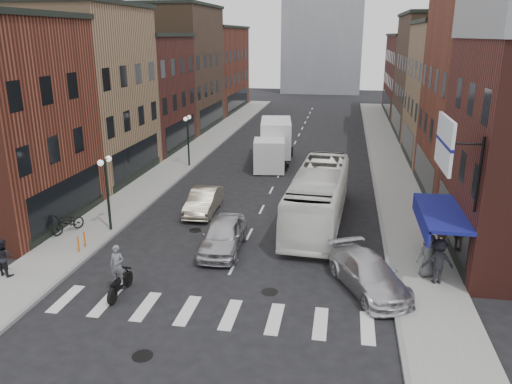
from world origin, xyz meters
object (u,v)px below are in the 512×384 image
at_px(curb_car, 369,274).
at_px(ped_left_solo, 3,257).
at_px(bike_rack, 82,242).
at_px(transit_bus, 318,196).
at_px(box_truck, 274,144).
at_px(streetlamp_far, 188,131).
at_px(parked_bicycle, 68,223).
at_px(streetlamp_near, 106,180).
at_px(motorcycle_rider, 118,272).
at_px(ped_right_a, 438,261).
at_px(sedan_left_near, 223,235).
at_px(ped_right_b, 442,233).
at_px(ped_right_c, 428,255).
at_px(sedan_left_far, 204,201).
at_px(billboard_sign, 447,145).

distance_m(curb_car, ped_left_solo, 15.62).
height_order(bike_rack, transit_bus, transit_bus).
relative_size(box_truck, transit_bus, 0.73).
xyz_separation_m(streetlamp_far, parked_bicycle, (-2.02, -14.76, -2.25)).
relative_size(streetlamp_far, transit_bus, 0.37).
height_order(streetlamp_near, motorcycle_rider, streetlamp_near).
height_order(streetlamp_near, parked_bicycle, streetlamp_near).
bearing_deg(ped_right_a, bike_rack, -6.33).
xyz_separation_m(bike_rack, sedan_left_near, (6.72, 1.45, 0.25)).
height_order(ped_right_b, ped_right_c, ped_right_c).
xyz_separation_m(bike_rack, sedan_left_far, (4.29, 6.55, 0.17)).
height_order(ped_left_solo, ped_right_a, ped_right_a).
distance_m(streetlamp_near, parked_bicycle, 3.12).
bearing_deg(transit_bus, ped_left_solo, -141.23).
bearing_deg(parked_bicycle, curb_car, 11.90).
xyz_separation_m(billboard_sign, sedan_left_near, (-9.46, 2.25, -5.34)).
distance_m(ped_right_a, ped_right_b, 3.59).
distance_m(streetlamp_far, curb_car, 22.63).
height_order(streetlamp_near, streetlamp_far, same).
bearing_deg(streetlamp_far, box_truck, 19.35).
distance_m(billboard_sign, ped_right_b, 6.42).
relative_size(billboard_sign, streetlamp_near, 0.90).
bearing_deg(streetlamp_far, bike_rack, -90.69).
distance_m(bike_rack, sedan_left_far, 7.83).
xyz_separation_m(motorcycle_rider, ped_left_solo, (-5.56, 0.57, -0.04)).
height_order(bike_rack, motorcycle_rider, motorcycle_rider).
xyz_separation_m(streetlamp_far, sedan_left_near, (6.52, -15.25, -2.11)).
bearing_deg(parked_bicycle, sedan_left_far, 61.15).
height_order(streetlamp_far, ped_right_a, streetlamp_far).
height_order(box_truck, ped_right_b, box_truck).
bearing_deg(ped_right_c, ped_right_b, -133.93).
bearing_deg(parked_bicycle, bike_rack, -22.80).
bearing_deg(sedan_left_far, sedan_left_near, -66.26).
xyz_separation_m(streetlamp_far, ped_right_a, (16.25, -17.21, -1.78)).
height_order(streetlamp_near, sedan_left_near, streetlamp_near).
height_order(sedan_left_far, ped_right_b, ped_right_b).
xyz_separation_m(transit_bus, ped_left_solo, (-12.98, -9.22, -0.56)).
xyz_separation_m(streetlamp_far, curb_car, (13.41, -18.09, -2.20)).
bearing_deg(sedan_left_far, transit_bus, -5.12).
height_order(billboard_sign, bike_rack, billboard_sign).
height_order(sedan_left_far, parked_bicycle, sedan_left_far).
bearing_deg(ped_left_solo, transit_bus, -130.49).
bearing_deg(box_truck, motorcycle_rider, -105.63).
height_order(transit_bus, ped_right_a, transit_bus).
height_order(streetlamp_far, ped_right_c, streetlamp_far).
relative_size(ped_right_a, ped_right_c, 1.02).
bearing_deg(curb_car, box_truck, 83.28).
distance_m(box_truck, ped_right_b, 19.13).
xyz_separation_m(transit_bus, ped_right_b, (6.14, -3.16, -0.50)).
distance_m(billboard_sign, parked_bicycle, 19.02).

